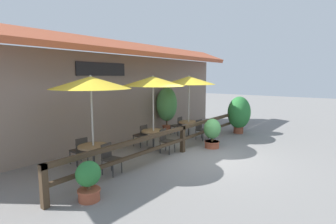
{
  "coord_description": "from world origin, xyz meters",
  "views": [
    {
      "loc": [
        -7.69,
        -4.11,
        2.74
      ],
      "look_at": [
        -0.47,
        1.36,
        1.5
      ],
      "focal_mm": 28.0,
      "sensor_mm": 36.0,
      "label": 1
    }
  ],
  "objects_px": {
    "chair_middle_wallside": "(141,134)",
    "patio_umbrella_near": "(91,83)",
    "chair_far_streetside": "(201,129)",
    "dining_table_middle": "(153,134)",
    "chair_near_streetside": "(110,157)",
    "chair_middle_streetside": "(166,140)",
    "dining_table_far": "(189,125)",
    "potted_plant_small_flowering": "(167,105)",
    "potted_plant_corner_fern": "(212,132)",
    "chair_near_wallside": "(80,149)",
    "potted_plant_broad_leaf": "(239,113)",
    "dining_table_near": "(93,150)",
    "potted_plant_entrance_palm": "(89,180)",
    "patio_umbrella_middle": "(153,81)",
    "patio_umbrella_far": "(189,80)",
    "chair_far_wallside": "(178,125)"
  },
  "relations": [
    {
      "from": "chair_middle_wallside",
      "to": "patio_umbrella_near",
      "type": "bearing_deg",
      "value": 11.93
    },
    {
      "from": "chair_far_streetside",
      "to": "dining_table_middle",
      "type": "bearing_deg",
      "value": 173.62
    },
    {
      "from": "patio_umbrella_near",
      "to": "chair_near_streetside",
      "type": "xyz_separation_m",
      "value": [
        0.04,
        -0.68,
        -2.07
      ]
    },
    {
      "from": "chair_middle_streetside",
      "to": "dining_table_far",
      "type": "distance_m",
      "value": 2.59
    },
    {
      "from": "chair_near_streetside",
      "to": "potted_plant_small_flowering",
      "type": "distance_m",
      "value": 5.79
    },
    {
      "from": "potted_plant_small_flowering",
      "to": "chair_near_streetside",
      "type": "bearing_deg",
      "value": -158.82
    },
    {
      "from": "chair_middle_streetside",
      "to": "dining_table_far",
      "type": "height_order",
      "value": "chair_middle_streetside"
    },
    {
      "from": "chair_middle_wallside",
      "to": "potted_plant_corner_fern",
      "type": "relative_size",
      "value": 0.76
    },
    {
      "from": "chair_near_streetside",
      "to": "chair_near_wallside",
      "type": "bearing_deg",
      "value": 83.0
    },
    {
      "from": "potted_plant_corner_fern",
      "to": "dining_table_middle",
      "type": "bearing_deg",
      "value": 132.46
    },
    {
      "from": "potted_plant_broad_leaf",
      "to": "potted_plant_small_flowering",
      "type": "distance_m",
      "value": 3.49
    },
    {
      "from": "chair_near_wallside",
      "to": "chair_near_streetside",
      "type": "bearing_deg",
      "value": 93.75
    },
    {
      "from": "dining_table_near",
      "to": "potted_plant_entrance_palm",
      "type": "bearing_deg",
      "value": -130.08
    },
    {
      "from": "chair_near_streetside",
      "to": "dining_table_far",
      "type": "height_order",
      "value": "chair_near_streetside"
    },
    {
      "from": "patio_umbrella_near",
      "to": "patio_umbrella_middle",
      "type": "relative_size",
      "value": 1.0
    },
    {
      "from": "dining_table_middle",
      "to": "potted_plant_entrance_palm",
      "type": "distance_m",
      "value": 4.29
    },
    {
      "from": "patio_umbrella_far",
      "to": "potted_plant_entrance_palm",
      "type": "height_order",
      "value": "patio_umbrella_far"
    },
    {
      "from": "dining_table_middle",
      "to": "chair_middle_streetside",
      "type": "distance_m",
      "value": 0.65
    },
    {
      "from": "potted_plant_entrance_palm",
      "to": "potted_plant_broad_leaf",
      "type": "xyz_separation_m",
      "value": [
        8.64,
        0.07,
        0.49
      ]
    },
    {
      "from": "patio_umbrella_near",
      "to": "potted_plant_small_flowering",
      "type": "height_order",
      "value": "patio_umbrella_near"
    },
    {
      "from": "chair_near_streetside",
      "to": "potted_plant_small_flowering",
      "type": "xyz_separation_m",
      "value": [
        5.34,
        2.07,
        0.86
      ]
    },
    {
      "from": "chair_middle_streetside",
      "to": "potted_plant_entrance_palm",
      "type": "relative_size",
      "value": 0.95
    },
    {
      "from": "potted_plant_broad_leaf",
      "to": "potted_plant_small_flowering",
      "type": "xyz_separation_m",
      "value": [
        -1.94,
        2.88,
        0.37
      ]
    },
    {
      "from": "chair_middle_streetside",
      "to": "patio_umbrella_near",
      "type": "bearing_deg",
      "value": 159.91
    },
    {
      "from": "potted_plant_entrance_palm",
      "to": "potted_plant_small_flowering",
      "type": "bearing_deg",
      "value": 23.78
    },
    {
      "from": "dining_table_middle",
      "to": "chair_middle_wallside",
      "type": "relative_size",
      "value": 1.04
    },
    {
      "from": "patio_umbrella_far",
      "to": "chair_far_wallside",
      "type": "xyz_separation_m",
      "value": [
        0.08,
        0.66,
        -2.07
      ]
    },
    {
      "from": "chair_middle_streetside",
      "to": "patio_umbrella_far",
      "type": "distance_m",
      "value": 3.31
    },
    {
      "from": "chair_near_streetside",
      "to": "chair_near_wallside",
      "type": "relative_size",
      "value": 1.0
    },
    {
      "from": "patio_umbrella_middle",
      "to": "potted_plant_small_flowering",
      "type": "height_order",
      "value": "patio_umbrella_middle"
    },
    {
      "from": "patio_umbrella_middle",
      "to": "patio_umbrella_near",
      "type": "bearing_deg",
      "value": 179.27
    },
    {
      "from": "potted_plant_broad_leaf",
      "to": "dining_table_far",
      "type": "bearing_deg",
      "value": 146.34
    },
    {
      "from": "dining_table_near",
      "to": "potted_plant_broad_leaf",
      "type": "distance_m",
      "value": 7.48
    },
    {
      "from": "chair_middle_wallside",
      "to": "patio_umbrella_middle",
      "type": "bearing_deg",
      "value": 86.33
    },
    {
      "from": "chair_far_wallside",
      "to": "potted_plant_broad_leaf",
      "type": "bearing_deg",
      "value": 128.59
    },
    {
      "from": "patio_umbrella_near",
      "to": "potted_plant_entrance_palm",
      "type": "bearing_deg",
      "value": -130.08
    },
    {
      "from": "chair_near_streetside",
      "to": "patio_umbrella_middle",
      "type": "height_order",
      "value": "patio_umbrella_middle"
    },
    {
      "from": "patio_umbrella_middle",
      "to": "dining_table_far",
      "type": "distance_m",
      "value": 3.14
    },
    {
      "from": "chair_far_wallside",
      "to": "potted_plant_entrance_palm",
      "type": "height_order",
      "value": "potted_plant_entrance_palm"
    },
    {
      "from": "chair_middle_streetside",
      "to": "chair_middle_wallside",
      "type": "relative_size",
      "value": 1.0
    },
    {
      "from": "chair_far_wallside",
      "to": "potted_plant_entrance_palm",
      "type": "xyz_separation_m",
      "value": [
        -6.52,
        -2.19,
        -0.0
      ]
    },
    {
      "from": "dining_table_near",
      "to": "potted_plant_small_flowering",
      "type": "xyz_separation_m",
      "value": [
        5.38,
        1.39,
        0.77
      ]
    },
    {
      "from": "potted_plant_broad_leaf",
      "to": "potted_plant_corner_fern",
      "type": "bearing_deg",
      "value": -176.28
    },
    {
      "from": "chair_near_wallside",
      "to": "dining_table_middle",
      "type": "relative_size",
      "value": 0.96
    },
    {
      "from": "patio_umbrella_middle",
      "to": "dining_table_far",
      "type": "relative_size",
      "value": 3.1
    },
    {
      "from": "chair_near_wallside",
      "to": "chair_far_streetside",
      "type": "relative_size",
      "value": 1.0
    },
    {
      "from": "chair_middle_wallside",
      "to": "dining_table_far",
      "type": "relative_size",
      "value": 0.96
    },
    {
      "from": "patio_umbrella_near",
      "to": "potted_plant_broad_leaf",
      "type": "height_order",
      "value": "patio_umbrella_near"
    },
    {
      "from": "patio_umbrella_near",
      "to": "potted_plant_small_flowering",
      "type": "distance_m",
      "value": 5.68
    },
    {
      "from": "dining_table_far",
      "to": "potted_plant_broad_leaf",
      "type": "bearing_deg",
      "value": -33.66
    }
  ]
}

